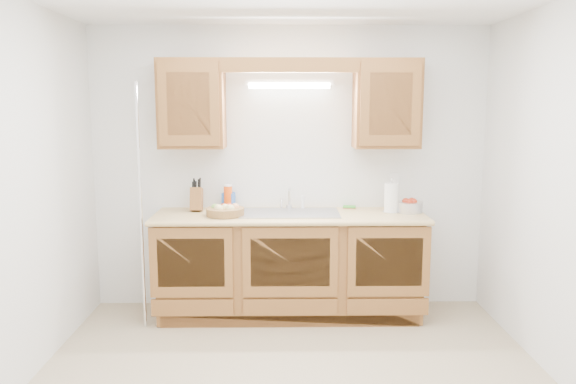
{
  "coord_description": "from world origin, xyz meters",
  "views": [
    {
      "loc": [
        -0.07,
        -3.5,
        1.82
      ],
      "look_at": [
        -0.02,
        0.85,
        1.14
      ],
      "focal_mm": 35.0,
      "sensor_mm": 36.0,
      "label": 1
    }
  ],
  "objects_px": {
    "fruit_basket": "(225,210)",
    "paper_towel": "(391,198)",
    "knife_block": "(197,199)",
    "apple_bowl": "(409,206)"
  },
  "relations": [
    {
      "from": "knife_block",
      "to": "paper_towel",
      "type": "bearing_deg",
      "value": -3.76
    },
    {
      "from": "apple_bowl",
      "to": "knife_block",
      "type": "bearing_deg",
      "value": 177.21
    },
    {
      "from": "paper_towel",
      "to": "apple_bowl",
      "type": "distance_m",
      "value": 0.18
    },
    {
      "from": "paper_towel",
      "to": "apple_bowl",
      "type": "relative_size",
      "value": 1.06
    },
    {
      "from": "paper_towel",
      "to": "apple_bowl",
      "type": "height_order",
      "value": "paper_towel"
    },
    {
      "from": "fruit_basket",
      "to": "paper_towel",
      "type": "xyz_separation_m",
      "value": [
        1.41,
        0.12,
        0.08
      ]
    },
    {
      "from": "knife_block",
      "to": "apple_bowl",
      "type": "bearing_deg",
      "value": -2.81
    },
    {
      "from": "paper_towel",
      "to": "apple_bowl",
      "type": "bearing_deg",
      "value": 7.33
    },
    {
      "from": "fruit_basket",
      "to": "knife_block",
      "type": "xyz_separation_m",
      "value": [
        -0.27,
        0.23,
        0.06
      ]
    },
    {
      "from": "fruit_basket",
      "to": "apple_bowl",
      "type": "height_order",
      "value": "apple_bowl"
    }
  ]
}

